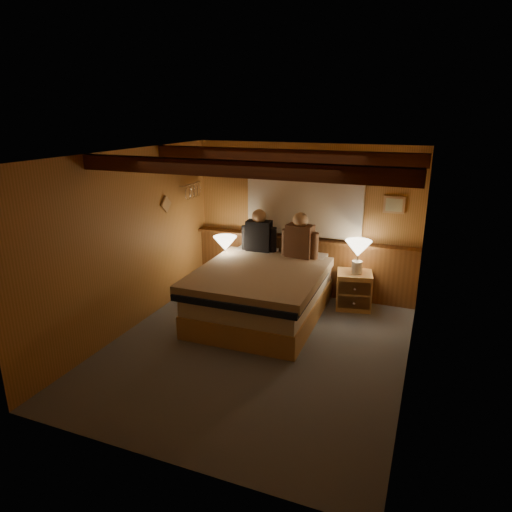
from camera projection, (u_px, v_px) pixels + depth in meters
The scene contains 19 objects.
floor at pixel (256, 348), 5.75m from camera, with size 4.20×4.20×0.00m, color #535863.
ceiling at pixel (256, 154), 5.02m from camera, with size 4.20×4.20×0.00m, color #E0A754.
wall_back at pixel (304, 220), 7.24m from camera, with size 3.60×3.60×0.00m, color #B47840.
wall_left at pixel (129, 242), 6.02m from camera, with size 4.20×4.20×0.00m, color #B47840.
wall_right at pixel (416, 277), 4.75m from camera, with size 4.20×4.20×0.00m, color #B47840.
wall_front at pixel (156, 335), 3.52m from camera, with size 3.60×3.60×0.00m, color #B47840.
wainscot at pixel (302, 264), 7.40m from camera, with size 3.60×0.23×0.94m.
curtain_window at pixel (304, 201), 7.08m from camera, with size 2.18×0.09×1.11m.
ceiling_beams at pixel (261, 161), 5.18m from camera, with size 3.60×1.65×0.16m.
coat_rail at pixel (192, 189), 7.24m from camera, with size 0.05×0.55×0.24m.
framed_print at pixel (394, 205), 6.64m from camera, with size 0.30×0.04×0.25m.
bed at pixel (262, 292), 6.52m from camera, with size 1.73×2.21×0.75m.
nightstand_left at pixel (222, 282), 7.28m from camera, with size 0.54×0.50×0.51m.
nightstand_right at pixel (354, 290), 6.87m from camera, with size 0.59×0.55×0.56m.
lamp_left at pixel (225, 245), 7.13m from camera, with size 0.37×0.37×0.48m.
lamp_right at pixel (358, 251), 6.64m from camera, with size 0.39×0.39×0.50m.
person_left at pixel (259, 234), 7.16m from camera, with size 0.57×0.25×0.69m.
person_right at pixel (300, 239), 6.85m from camera, with size 0.59×0.27×0.71m.
duffel_bag at pixel (229, 288), 7.27m from camera, with size 0.56×0.41×0.37m.
Camera 1 is at (1.89, -4.76, 2.85)m, focal length 32.00 mm.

